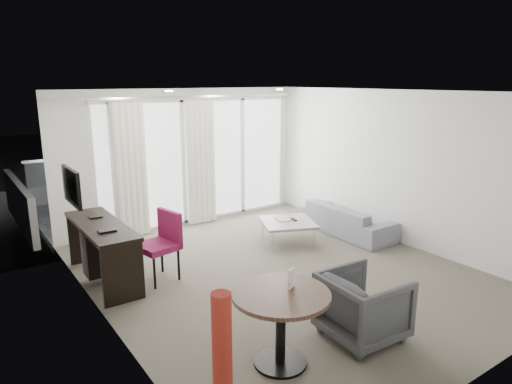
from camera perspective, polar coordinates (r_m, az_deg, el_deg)
floor at (r=6.81m, az=2.93°, el=-10.03°), size 5.00×6.00×0.00m
ceiling at (r=6.23m, az=3.23°, el=12.41°), size 5.00×6.00×0.00m
wall_left at (r=5.29m, az=-18.88°, el=-2.90°), size 0.00×6.00×2.60m
wall_right at (r=8.14m, az=17.13°, el=2.95°), size 0.00×6.00×2.60m
wall_front at (r=4.52m, az=27.27°, el=-6.55°), size 5.00×0.00×2.60m
window_panel at (r=9.04m, az=-7.12°, el=3.86°), size 4.00×0.02×2.38m
window_frame at (r=9.03m, az=-7.07°, el=3.85°), size 4.10×0.06×2.44m
curtain_left at (r=8.32m, az=-15.43°, el=2.59°), size 0.60×0.20×2.38m
curtain_right at (r=8.87m, az=-6.90°, el=3.68°), size 0.60×0.20×2.38m
curtain_track at (r=8.63m, az=-8.64°, el=11.69°), size 4.80×0.04×0.04m
downlight_a at (r=7.14m, az=-10.83°, el=12.30°), size 0.12×0.12×0.02m
downlight_b at (r=8.22m, az=2.95°, el=12.70°), size 0.12×0.12×0.02m
desk at (r=6.76m, az=-18.58°, el=-7.17°), size 0.55×1.77×0.83m
tv at (r=6.65m, az=-22.08°, el=0.63°), size 0.05×0.80×0.50m
desk_chair at (r=6.53m, az=-12.22°, el=-6.76°), size 0.62×0.60×0.98m
round_table at (r=4.67m, az=3.10°, el=-16.69°), size 1.12×1.12×0.77m
menu_card at (r=4.61m, az=4.40°, el=-12.39°), size 0.11×0.06×0.20m
red_lamp at (r=3.73m, az=-4.22°, el=-21.12°), size 0.32×0.32×1.25m
tub_armchair at (r=5.22m, az=13.23°, el=-13.72°), size 0.86×0.84×0.74m
coffee_table at (r=7.93m, az=3.96°, el=-5.00°), size 1.14×1.14×0.39m
remote at (r=7.95m, az=4.75°, el=-3.72°), size 0.09×0.19×0.02m
magazine at (r=7.97m, az=3.33°, el=-3.65°), size 0.28×0.33×0.02m
sofa at (r=8.52m, az=11.23°, el=-3.33°), size 0.73×1.88×0.55m
terrace_slab at (r=10.65m, az=-10.74°, el=-1.70°), size 5.60×3.00×0.12m
rattan_chair_a at (r=11.08m, az=-6.11°, el=1.62°), size 0.76×0.76×0.84m
rattan_chair_b at (r=11.02m, az=-5.67°, el=1.74°), size 0.76×0.76×0.90m
rattan_table at (r=10.47m, az=-1.69°, el=-0.07°), size 0.54×0.54×0.47m
balustrade at (r=11.83m, az=-13.77°, el=2.49°), size 5.50×0.06×1.05m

